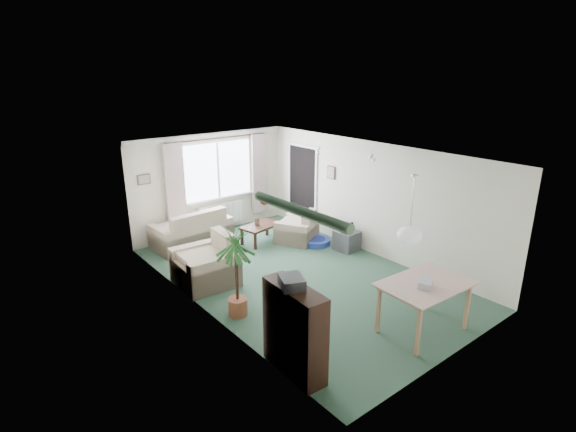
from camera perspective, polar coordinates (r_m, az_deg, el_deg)
ground at (r=8.70m, az=1.25°, el=-7.70°), size 6.50×6.50×0.00m
window at (r=10.85m, az=-8.94°, el=5.76°), size 1.80×0.03×1.30m
curtain_rod at (r=10.64m, az=-8.92°, el=9.74°), size 2.60×0.03×0.03m
curtain_left at (r=10.31m, az=-14.13°, el=3.45°), size 0.45×0.08×2.00m
curtain_right at (r=11.42m, az=-3.61°, el=5.39°), size 0.45×0.08×2.00m
radiator at (r=11.10m, az=-8.55°, el=0.18°), size 1.20×0.10×0.55m
doorway at (r=11.14m, az=1.86°, el=3.67°), size 0.03×0.95×2.00m
pendant_lamp at (r=6.81m, az=15.17°, el=-2.39°), size 0.36×0.36×0.36m
tinsel_garland at (r=5.06m, az=1.45°, el=0.67°), size 1.60×1.60×0.12m
bauble_cluster_a at (r=9.49m, az=3.91°, el=8.59°), size 0.20×0.20×0.20m
bauble_cluster_b at (r=8.88m, az=10.63°, el=7.66°), size 0.20×0.20×0.20m
wall_picture_back at (r=10.09m, az=-17.83°, el=4.45°), size 0.28×0.03×0.22m
wall_picture_right at (r=10.29m, az=5.50°, el=5.51°), size 0.03×0.24×0.30m
sofa at (r=10.28m, az=-12.19°, el=-1.40°), size 1.75×1.02×0.85m
armchair_corner at (r=10.29m, az=1.15°, el=-1.18°), size 1.13×1.11×0.76m
armchair_left at (r=8.41m, az=-10.54°, el=-5.46°), size 1.05×1.10×0.94m
coffee_table at (r=10.30m, az=-3.41°, el=-2.21°), size 1.01×0.68×0.42m
photo_frame at (r=10.20m, az=-3.94°, el=-0.73°), size 0.12×0.02×0.16m
bookshelf at (r=5.94m, az=0.82°, el=-14.31°), size 0.39×1.02×1.22m
hifi_box at (r=5.62m, az=0.47°, el=-8.38°), size 0.40×0.43×0.14m
houseplant at (r=7.15m, az=-6.56°, el=-6.97°), size 0.87×0.87×1.55m
dining_table at (r=7.17m, az=16.80°, el=-11.06°), size 1.28×0.89×0.78m
gift_box at (r=6.85m, az=17.07°, el=-8.31°), size 0.30×0.27×0.12m
tv_cube at (r=9.93m, az=7.46°, el=-3.10°), size 0.47×0.51×0.43m
pet_bed at (r=10.22m, az=3.57°, el=-3.25°), size 0.85×0.85×0.13m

